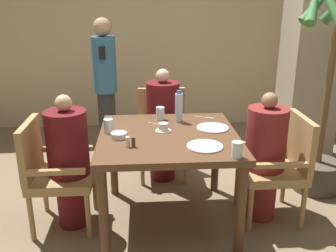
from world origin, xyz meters
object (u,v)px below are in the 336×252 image
object	(u,v)px
plate_main_right	(213,128)
bowl_small	(119,135)
teacup_with_saucer	(163,128)
diner_in_far_chair	(163,124)
glass_tall_far	(108,126)
diner_in_right_chair	(265,156)
plate_main_left	(205,146)
glass_tall_near	(237,150)
glass_tall_mid	(160,113)
chair_left_side	(52,169)
standing_host	(105,83)
water_bottle	(179,107)
diner_in_left_chair	(69,161)
chair_far_side	(162,128)
potted_palm	(326,105)
chair_right_side	(280,163)

from	to	relation	value
plate_main_right	bowl_small	bearing A→B (deg)	-167.64
teacup_with_saucer	plate_main_right	bearing A→B (deg)	5.38
diner_in_far_chair	glass_tall_far	distance (m)	0.88
diner_in_right_chair	plate_main_left	size ratio (longest dim) A/B	4.19
diner_in_right_chair	glass_tall_near	bearing A→B (deg)	-127.04
glass_tall_near	teacup_with_saucer	bearing A→B (deg)	129.50
glass_tall_near	glass_tall_mid	size ratio (longest dim) A/B	1.00
chair_left_side	standing_host	size ratio (longest dim) A/B	0.56
standing_host	glass_tall_near	world-z (taller)	standing_host
standing_host	glass_tall_far	size ratio (longest dim) A/B	13.97
plate_main_left	water_bottle	distance (m)	0.62
diner_in_right_chair	bowl_small	distance (m)	1.18
diner_in_left_chair	teacup_with_saucer	xyz separation A→B (m)	(0.74, 0.07, 0.23)
glass_tall_near	glass_tall_mid	world-z (taller)	same
chair_far_side	potted_palm	distance (m)	1.58
chair_left_side	teacup_with_saucer	size ratio (longest dim) A/B	6.97
water_bottle	glass_tall_near	bearing A→B (deg)	-68.61
chair_right_side	water_bottle	world-z (taller)	water_bottle
chair_right_side	diner_in_right_chair	distance (m)	0.15
diner_in_left_chair	chair_far_side	world-z (taller)	diner_in_left_chair
diner_in_far_chair	potted_palm	distance (m)	1.52
diner_in_left_chair	diner_in_right_chair	size ratio (longest dim) A/B	1.01
diner_in_left_chair	glass_tall_near	bearing A→B (deg)	-21.73
diner_in_far_chair	diner_in_right_chair	xyz separation A→B (m)	(0.78, -0.78, -0.03)
diner_in_far_chair	diner_in_right_chair	bearing A→B (deg)	-44.90
glass_tall_near	glass_tall_mid	bearing A→B (deg)	118.53
diner_in_far_chair	teacup_with_saucer	bearing A→B (deg)	-92.90
standing_host	plate_main_left	distance (m)	2.01
bowl_small	chair_right_side	bearing A→B (deg)	2.28
diner_in_far_chair	plate_main_left	size ratio (longest dim) A/B	4.39
standing_host	water_bottle	world-z (taller)	standing_host
chair_left_side	glass_tall_near	distance (m)	1.45
bowl_small	glass_tall_far	distance (m)	0.15
chair_left_side	teacup_with_saucer	bearing A→B (deg)	4.80
chair_far_side	potted_palm	xyz separation A→B (m)	(1.46, -0.47, 0.36)
potted_palm	water_bottle	world-z (taller)	potted_palm
diner_in_far_chair	standing_host	world-z (taller)	standing_host
plate_main_right	bowl_small	xyz separation A→B (m)	(-0.74, -0.16, 0.02)
plate_main_left	glass_tall_mid	bearing A→B (deg)	113.48
chair_left_side	potted_palm	bearing A→B (deg)	10.51
diner_in_left_chair	standing_host	size ratio (longest dim) A/B	0.70
chair_far_side	bowl_small	size ratio (longest dim) A/B	7.23
plate_main_left	plate_main_right	xyz separation A→B (m)	(0.13, 0.39, 0.00)
potted_palm	glass_tall_far	size ratio (longest dim) A/B	18.65
diner_in_left_chair	plate_main_left	xyz separation A→B (m)	(1.02, -0.28, 0.21)
glass_tall_near	diner_in_left_chair	bearing A→B (deg)	158.27
chair_far_side	glass_tall_mid	world-z (taller)	chair_far_side
chair_far_side	plate_main_right	distance (m)	0.92
potted_palm	diner_in_right_chair	bearing A→B (deg)	-147.20
chair_right_side	diner_in_right_chair	world-z (taller)	diner_in_right_chair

